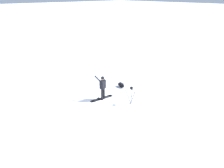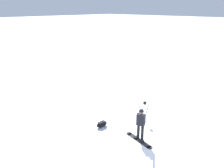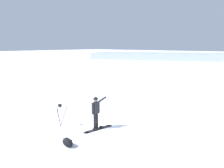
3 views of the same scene
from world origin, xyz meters
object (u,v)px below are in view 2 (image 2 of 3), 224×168
at_px(snowboard, 139,140).
at_px(gear_bag_large, 102,124).
at_px(camera_tripod, 145,107).
at_px(snowboarder, 141,121).

xyz_separation_m(snowboard, gear_bag_large, (-2.33, -0.40, 0.15)).
distance_m(snowboard, camera_tripod, 2.28).
relative_size(snowboard, gear_bag_large, 2.54).
distance_m(snowboarder, snowboard, 1.04).
relative_size(snowboard, camera_tripod, 1.43).
relative_size(snowboarder, gear_bag_large, 2.52).
height_order(snowboarder, snowboard, snowboarder).
bearing_deg(camera_tripod, gear_bag_large, -120.37).
bearing_deg(snowboard, gear_bag_large, -170.15).
relative_size(snowboarder, snowboard, 0.99).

